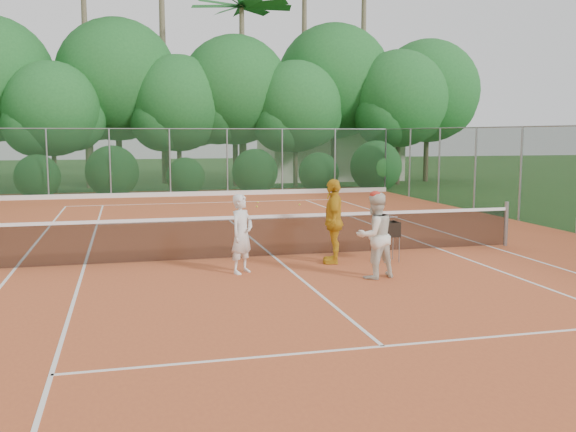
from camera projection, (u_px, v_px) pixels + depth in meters
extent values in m
plane|color=#204418|center=(274.00, 258.00, 14.56)|extent=(120.00, 120.00, 0.00)
cube|color=#BE562B|center=(274.00, 257.00, 14.56)|extent=(18.00, 36.00, 0.02)
cube|color=beige|center=(329.00, 155.00, 39.64)|extent=(8.00, 5.00, 3.00)
cylinder|color=gray|center=(506.00, 224.00, 15.93)|extent=(0.10, 0.10, 1.10)
cube|color=black|center=(274.00, 237.00, 14.50)|extent=(11.87, 0.03, 0.86)
cube|color=white|center=(274.00, 216.00, 14.44)|extent=(11.87, 0.04, 0.07)
imported|color=silver|center=(242.00, 234.00, 12.74)|extent=(0.68, 0.67, 1.59)
imported|color=silver|center=(375.00, 236.00, 12.31)|extent=(0.94, 0.82, 1.66)
ellipsoid|color=red|center=(375.00, 195.00, 12.21)|extent=(0.22, 0.22, 0.14)
imported|color=gold|center=(333.00, 221.00, 13.75)|extent=(0.76, 1.15, 1.82)
cylinder|color=gray|center=(384.00, 250.00, 13.81)|extent=(0.02, 0.02, 0.55)
cylinder|color=gray|center=(393.00, 247.00, 14.22)|extent=(0.02, 0.02, 0.55)
cube|color=black|center=(389.00, 229.00, 13.96)|extent=(0.38, 0.38, 0.32)
sphere|color=#C8E936|center=(257.00, 206.00, 24.33)|extent=(0.07, 0.07, 0.07)
sphere|color=#BDCC2F|center=(258.00, 202.00, 25.82)|extent=(0.07, 0.07, 0.07)
sphere|color=#BDDE33|center=(300.00, 205.00, 25.00)|extent=(0.07, 0.07, 0.07)
cube|color=white|center=(208.00, 203.00, 25.98)|extent=(11.03, 0.06, 0.01)
cube|color=white|center=(15.00, 269.00, 13.22)|extent=(0.06, 23.77, 0.01)
cube|color=white|center=(489.00, 246.00, 15.89)|extent=(0.06, 23.77, 0.01)
cube|color=white|center=(84.00, 266.00, 13.56)|extent=(0.06, 23.77, 0.01)
cube|color=white|center=(439.00, 249.00, 15.56)|extent=(0.06, 23.77, 0.01)
cube|color=white|center=(229.00, 220.00, 20.71)|extent=(8.23, 0.06, 0.01)
cube|color=white|center=(383.00, 346.00, 8.40)|extent=(8.23, 0.06, 0.01)
cube|color=white|center=(274.00, 257.00, 14.56)|extent=(0.06, 12.80, 0.01)
cube|color=#19381E|center=(199.00, 162.00, 28.79)|extent=(18.00, 0.02, 3.00)
cylinder|color=gray|center=(385.00, 160.00, 30.98)|extent=(0.07, 0.07, 3.00)
cylinder|color=gray|center=(385.00, 160.00, 30.98)|extent=(0.07, 0.07, 3.00)
cylinder|color=brown|center=(54.00, 159.00, 30.56)|extent=(0.22, 0.22, 3.20)
sphere|color=#1C5622|center=(52.00, 109.00, 30.26)|extent=(4.48, 4.48, 4.48)
cylinder|color=brown|center=(119.00, 144.00, 33.61)|extent=(0.31, 0.31, 4.50)
sphere|color=#1C5622|center=(117.00, 80.00, 33.19)|extent=(6.30, 6.30, 6.30)
cylinder|color=brown|center=(179.00, 154.00, 32.96)|extent=(0.24, 0.24, 3.50)
sphere|color=#1C5622|center=(178.00, 103.00, 32.64)|extent=(4.90, 4.90, 4.90)
cylinder|color=brown|center=(235.00, 148.00, 34.14)|extent=(0.28, 0.28, 4.10)
sphere|color=#1C5622|center=(235.00, 90.00, 33.75)|extent=(5.74, 5.74, 5.74)
cylinder|color=brown|center=(295.00, 155.00, 33.76)|extent=(0.23, 0.23, 3.40)
sphere|color=#1C5622|center=(295.00, 106.00, 33.44)|extent=(4.76, 4.76, 4.76)
cylinder|color=brown|center=(334.00, 142.00, 37.01)|extent=(0.32, 0.32, 4.65)
sphere|color=#1C5622|center=(334.00, 81.00, 36.57)|extent=(6.51, 6.51, 6.51)
cylinder|color=brown|center=(398.00, 150.00, 35.58)|extent=(0.26, 0.26, 3.80)
sphere|color=#1C5622|center=(399.00, 99.00, 35.22)|extent=(5.32, 5.32, 5.32)
cylinder|color=brown|center=(426.00, 145.00, 37.70)|extent=(0.29, 0.29, 4.25)
sphere|color=#1C5622|center=(428.00, 91.00, 37.30)|extent=(5.95, 5.95, 5.95)
cone|color=brown|center=(87.00, 81.00, 32.83)|extent=(0.44, 0.44, 11.00)
cone|color=brown|center=(163.00, 48.00, 35.48)|extent=(0.44, 0.44, 15.00)
cone|color=brown|center=(242.00, 92.00, 34.36)|extent=(0.44, 0.44, 10.00)
cone|color=brown|center=(304.00, 78.00, 37.13)|extent=(0.44, 0.44, 12.00)
cone|color=brown|center=(363.00, 64.00, 38.94)|extent=(0.44, 0.44, 14.00)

